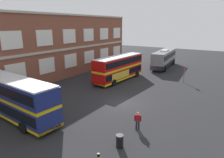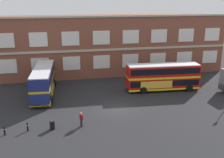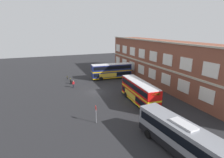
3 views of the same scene
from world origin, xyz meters
The scene contains 8 objects.
ground_plane centered at (0.00, 2.00, 0.00)m, with size 120.00×120.00×0.00m, color #232326.
brick_terminal_building centered at (0.44, 17.98, 5.27)m, with size 46.58×8.19×10.84m.
double_decker_near centered at (-9.24, 7.20, 2.15)m, with size 3.43×11.15×4.07m.
double_decker_middle centered at (8.51, 5.79, 2.15)m, with size 11.14×3.37×4.07m.
waiting_passenger centered at (-4.91, -4.07, 0.93)m, with size 0.37×0.63×1.70m.
station_litter_bin centered at (-8.06, -4.08, 0.52)m, with size 0.60×0.60×1.03m.
safety_bollard_west centered at (-10.64, -3.97, 0.49)m, with size 0.19×0.19×0.95m.
safety_bollard_east centered at (-12.91, -4.40, 0.49)m, with size 0.19×0.19×0.95m.
Camera 2 is at (-7.15, -31.55, 13.79)m, focal length 43.62 mm.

